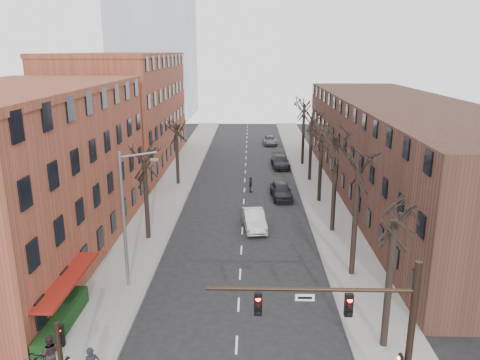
# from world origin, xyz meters

# --- Properties ---
(sidewalk_left) EXTENTS (4.00, 90.00, 0.15)m
(sidewalk_left) POSITION_xyz_m (-8.00, 35.00, 0.07)
(sidewalk_left) COLOR gray
(sidewalk_left) RESTS_ON ground
(sidewalk_right) EXTENTS (4.00, 90.00, 0.15)m
(sidewalk_right) POSITION_xyz_m (8.00, 35.00, 0.07)
(sidewalk_right) COLOR gray
(sidewalk_right) RESTS_ON ground
(building_left_near) EXTENTS (12.00, 26.00, 12.00)m
(building_left_near) POSITION_xyz_m (-16.00, 15.00, 6.00)
(building_left_near) COLOR brown
(building_left_near) RESTS_ON ground
(building_left_far) EXTENTS (12.00, 28.00, 14.00)m
(building_left_far) POSITION_xyz_m (-16.00, 44.00, 7.00)
(building_left_far) COLOR brown
(building_left_far) RESTS_ON ground
(building_right) EXTENTS (12.00, 50.00, 10.00)m
(building_right) POSITION_xyz_m (16.00, 30.00, 5.00)
(building_right) COLOR #452920
(building_right) RESTS_ON ground
(awning_left) EXTENTS (1.20, 7.00, 0.15)m
(awning_left) POSITION_xyz_m (-9.40, 6.00, 0.00)
(awning_left) COLOR maroon
(awning_left) RESTS_ON ground
(hedge) EXTENTS (0.80, 6.00, 1.00)m
(hedge) POSITION_xyz_m (-9.50, 5.00, 0.65)
(hedge) COLOR #143813
(hedge) RESTS_ON sidewalk_left
(tree_right_a) EXTENTS (5.20, 5.20, 10.00)m
(tree_right_a) POSITION_xyz_m (7.60, 4.00, 0.00)
(tree_right_a) COLOR black
(tree_right_a) RESTS_ON ground
(tree_right_b) EXTENTS (5.20, 5.20, 10.80)m
(tree_right_b) POSITION_xyz_m (7.60, 12.00, 0.00)
(tree_right_b) COLOR black
(tree_right_b) RESTS_ON ground
(tree_right_c) EXTENTS (5.20, 5.20, 11.60)m
(tree_right_c) POSITION_xyz_m (7.60, 20.00, 0.00)
(tree_right_c) COLOR black
(tree_right_c) RESTS_ON ground
(tree_right_d) EXTENTS (5.20, 5.20, 10.00)m
(tree_right_d) POSITION_xyz_m (7.60, 28.00, 0.00)
(tree_right_d) COLOR black
(tree_right_d) RESTS_ON ground
(tree_right_e) EXTENTS (5.20, 5.20, 10.80)m
(tree_right_e) POSITION_xyz_m (7.60, 36.00, 0.00)
(tree_right_e) COLOR black
(tree_right_e) RESTS_ON ground
(tree_right_f) EXTENTS (5.20, 5.20, 11.60)m
(tree_right_f) POSITION_xyz_m (7.60, 44.00, 0.00)
(tree_right_f) COLOR black
(tree_right_f) RESTS_ON ground
(tree_left_a) EXTENTS (5.20, 5.20, 9.50)m
(tree_left_a) POSITION_xyz_m (-7.60, 18.00, 0.00)
(tree_left_a) COLOR black
(tree_left_a) RESTS_ON ground
(tree_left_b) EXTENTS (5.20, 5.20, 9.50)m
(tree_left_b) POSITION_xyz_m (-7.60, 34.00, 0.00)
(tree_left_b) COLOR black
(tree_left_b) RESTS_ON ground
(signal_mast_arm) EXTENTS (8.14, 0.30, 7.20)m
(signal_mast_arm) POSITION_xyz_m (5.45, -1.00, 4.40)
(signal_mast_arm) COLOR black
(signal_mast_arm) RESTS_ON ground
(streetlight) EXTENTS (2.45, 0.22, 9.03)m
(streetlight) POSITION_xyz_m (-7.03, 10.00, 5.01)
(streetlight) COLOR slate
(streetlight) RESTS_ON ground
(silver_sedan) EXTENTS (2.28, 5.04, 1.60)m
(silver_sedan) POSITION_xyz_m (1.00, 20.58, 0.80)
(silver_sedan) COLOR #ACAFB3
(silver_sedan) RESTS_ON ground
(parked_car_near) EXTENTS (2.38, 5.09, 1.68)m
(parked_car_near) POSITION_xyz_m (3.86, 29.17, 0.84)
(parked_car_near) COLOR black
(parked_car_near) RESTS_ON ground
(parked_car_mid) EXTENTS (2.46, 5.39, 1.53)m
(parked_car_mid) POSITION_xyz_m (4.55, 42.40, 0.77)
(parked_car_mid) COLOR black
(parked_car_mid) RESTS_ON ground
(parked_car_far) EXTENTS (2.32, 4.88, 1.35)m
(parked_car_far) POSITION_xyz_m (3.80, 57.87, 0.67)
(parked_car_far) COLOR #53555A
(parked_car_far) RESTS_ON ground
(pedestrian_b) EXTENTS (1.01, 0.85, 1.84)m
(pedestrian_b) POSITION_xyz_m (-8.73, 1.64, 1.07)
(pedestrian_b) COLOR black
(pedestrian_b) RESTS_ON sidewalk_left
(pedestrian_crossing) EXTENTS (0.69, 1.07, 1.69)m
(pedestrian_crossing) POSITION_xyz_m (0.68, 31.26, 0.84)
(pedestrian_crossing) COLOR black
(pedestrian_crossing) RESTS_ON ground
(bicycle) EXTENTS (1.69, 0.87, 0.85)m
(bicycle) POSITION_xyz_m (-9.60, 2.00, 0.57)
(bicycle) COLOR gray
(bicycle) RESTS_ON sidewalk_left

